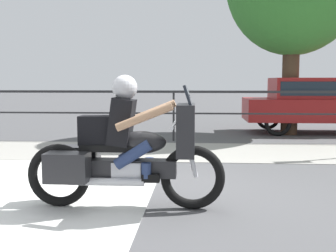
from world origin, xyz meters
The scene contains 6 objects.
ground_plane centered at (0.00, 0.00, 0.00)m, with size 120.00×120.00×0.00m, color #4C4C4F.
sidewalk_band centered at (0.00, 3.40, 0.01)m, with size 44.00×2.40×0.01m, color #99968E.
crosswalk_band centered at (-1.79, -0.20, 0.00)m, with size 3.58×6.00×0.01m, color silver.
fence_railing centered at (0.00, 5.00, 0.98)m, with size 36.00×0.05×1.25m.
motorcycle centered at (-0.25, -0.58, 0.69)m, with size 2.32×0.76×1.55m.
parked_car centered at (3.96, 6.91, 0.91)m, with size 4.20×1.77×1.57m.
Camera 1 is at (0.59, -5.35, 1.48)m, focal length 45.00 mm.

